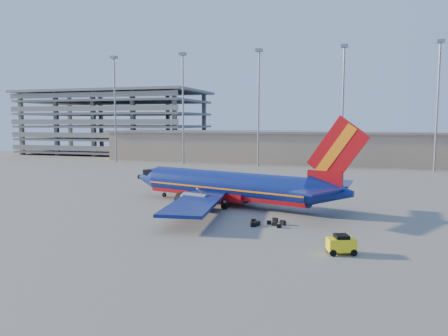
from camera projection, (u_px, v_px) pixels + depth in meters
The scene contains 7 objects.
ground at pixel (222, 198), 63.48m from camera, with size 220.00×220.00×0.00m, color slate.
terminal_building at pixel (324, 147), 115.19m from camera, with size 122.00×16.00×8.50m.
parking_garage at pixel (115, 120), 150.82m from camera, with size 62.00×32.00×21.40m.
light_mast_row at pixel (300, 94), 103.86m from camera, with size 101.60×1.60×28.65m.
aircraft_main at pixel (231, 187), 57.38m from camera, with size 33.76×31.99×11.73m.
baggage_tug at pixel (341, 244), 36.35m from camera, with size 2.64×2.10×1.66m.
luggage_pile at pixel (267, 223), 46.64m from camera, with size 3.77×3.30×0.51m.
Camera 1 is at (18.84, -59.77, 11.00)m, focal length 35.00 mm.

